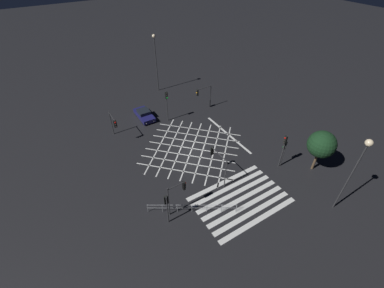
{
  "coord_description": "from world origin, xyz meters",
  "views": [
    {
      "loc": [
        -12.59,
        -20.62,
        20.48
      ],
      "look_at": [
        0.0,
        0.0,
        0.71
      ],
      "focal_mm": 24.0,
      "sensor_mm": 36.0,
      "label": 1
    }
  ],
  "objects_px": {
    "traffic_light_median_north": "(167,101)",
    "street_lamp_west": "(360,159)",
    "traffic_light_sw_main": "(178,192)",
    "traffic_light_se_main": "(284,145)",
    "traffic_light_sw_cross": "(166,204)",
    "traffic_light_se_cross": "(284,149)",
    "traffic_light_median_south": "(218,159)",
    "street_tree_near": "(322,144)",
    "traffic_light_ne_main": "(203,93)",
    "street_lamp_east": "(155,52)",
    "waiting_car": "(144,114)",
    "traffic_light_nw_cross": "(114,123)"
  },
  "relations": [
    {
      "from": "traffic_light_sw_cross",
      "to": "traffic_light_nw_cross",
      "type": "bearing_deg",
      "value": -0.03
    },
    {
      "from": "traffic_light_ne_main",
      "to": "traffic_light_se_cross",
      "type": "distance_m",
      "value": 14.79
    },
    {
      "from": "traffic_light_sw_cross",
      "to": "traffic_light_se_cross",
      "type": "height_order",
      "value": "traffic_light_sw_cross"
    },
    {
      "from": "traffic_light_se_cross",
      "to": "traffic_light_nw_cross",
      "type": "relative_size",
      "value": 0.96
    },
    {
      "from": "traffic_light_nw_cross",
      "to": "waiting_car",
      "type": "height_order",
      "value": "traffic_light_nw_cross"
    },
    {
      "from": "traffic_light_sw_cross",
      "to": "traffic_light_ne_main",
      "type": "bearing_deg",
      "value": -42.38
    },
    {
      "from": "traffic_light_nw_cross",
      "to": "traffic_light_sw_main",
      "type": "bearing_deg",
      "value": 5.93
    },
    {
      "from": "traffic_light_median_south",
      "to": "traffic_light_nw_cross",
      "type": "xyz_separation_m",
      "value": [
        -6.94,
        12.13,
        -0.12
      ]
    },
    {
      "from": "traffic_light_se_main",
      "to": "traffic_light_median_south",
      "type": "distance_m",
      "value": 7.4
    },
    {
      "from": "traffic_light_median_north",
      "to": "street_lamp_west",
      "type": "relative_size",
      "value": 0.54
    },
    {
      "from": "traffic_light_sw_cross",
      "to": "street_lamp_west",
      "type": "distance_m",
      "value": 16.42
    },
    {
      "from": "street_lamp_west",
      "to": "street_lamp_east",
      "type": "bearing_deg",
      "value": 97.35
    },
    {
      "from": "traffic_light_nw_cross",
      "to": "street_lamp_east",
      "type": "height_order",
      "value": "street_lamp_east"
    },
    {
      "from": "traffic_light_sw_cross",
      "to": "traffic_light_se_main",
      "type": "xyz_separation_m",
      "value": [
        13.99,
        -0.09,
        0.58
      ]
    },
    {
      "from": "traffic_light_ne_main",
      "to": "street_lamp_west",
      "type": "distance_m",
      "value": 21.97
    },
    {
      "from": "traffic_light_median_north",
      "to": "street_tree_near",
      "type": "relative_size",
      "value": 0.91
    },
    {
      "from": "traffic_light_ne_main",
      "to": "waiting_car",
      "type": "distance_m",
      "value": 9.0
    },
    {
      "from": "waiting_car",
      "to": "traffic_light_median_south",
      "type": "bearing_deg",
      "value": 7.46
    },
    {
      "from": "traffic_light_ne_main",
      "to": "waiting_car",
      "type": "relative_size",
      "value": 0.9
    },
    {
      "from": "traffic_light_sw_cross",
      "to": "traffic_light_median_south",
      "type": "distance_m",
      "value": 7.27
    },
    {
      "from": "traffic_light_median_north",
      "to": "street_tree_near",
      "type": "bearing_deg",
      "value": 29.01
    },
    {
      "from": "traffic_light_median_north",
      "to": "traffic_light_sw_cross",
      "type": "bearing_deg",
      "value": -27.34
    },
    {
      "from": "traffic_light_median_north",
      "to": "traffic_light_median_south",
      "type": "xyz_separation_m",
      "value": [
        -0.63,
        -12.53,
        -0.48
      ]
    },
    {
      "from": "traffic_light_sw_cross",
      "to": "traffic_light_se_main",
      "type": "height_order",
      "value": "traffic_light_se_main"
    },
    {
      "from": "traffic_light_se_cross",
      "to": "street_tree_near",
      "type": "distance_m",
      "value": 3.73
    },
    {
      "from": "traffic_light_sw_main",
      "to": "traffic_light_median_north",
      "type": "bearing_deg",
      "value": 66.43
    },
    {
      "from": "traffic_light_se_cross",
      "to": "street_tree_near",
      "type": "height_order",
      "value": "street_tree_near"
    },
    {
      "from": "traffic_light_se_cross",
      "to": "traffic_light_sw_cross",
      "type": "bearing_deg",
      "value": 89.81
    },
    {
      "from": "traffic_light_se_cross",
      "to": "traffic_light_median_south",
      "type": "bearing_deg",
      "value": 73.45
    },
    {
      "from": "street_lamp_west",
      "to": "street_tree_near",
      "type": "xyz_separation_m",
      "value": [
        2.63,
        4.58,
        -2.82
      ]
    },
    {
      "from": "traffic_light_ne_main",
      "to": "traffic_light_sw_cross",
      "type": "height_order",
      "value": "traffic_light_ne_main"
    },
    {
      "from": "traffic_light_sw_main",
      "to": "traffic_light_nw_cross",
      "type": "relative_size",
      "value": 1.04
    },
    {
      "from": "traffic_light_sw_main",
      "to": "traffic_light_median_south",
      "type": "relative_size",
      "value": 0.99
    },
    {
      "from": "traffic_light_se_main",
      "to": "street_lamp_east",
      "type": "xyz_separation_m",
      "value": [
        -3.57,
        23.82,
        3.39
      ]
    },
    {
      "from": "traffic_light_sw_main",
      "to": "street_tree_near",
      "type": "bearing_deg",
      "value": -10.61
    },
    {
      "from": "traffic_light_sw_cross",
      "to": "traffic_light_nw_cross",
      "type": "relative_size",
      "value": 0.99
    },
    {
      "from": "traffic_light_ne_main",
      "to": "traffic_light_se_main",
      "type": "height_order",
      "value": "traffic_light_se_main"
    },
    {
      "from": "traffic_light_se_cross",
      "to": "traffic_light_median_south",
      "type": "xyz_separation_m",
      "value": [
        -7.35,
        2.18,
        0.3
      ]
    },
    {
      "from": "traffic_light_sw_cross",
      "to": "street_lamp_west",
      "type": "bearing_deg",
      "value": -115.74
    },
    {
      "from": "traffic_light_median_north",
      "to": "street_lamp_east",
      "type": "distance_m",
      "value": 10.05
    },
    {
      "from": "traffic_light_se_cross",
      "to": "traffic_light_nw_cross",
      "type": "distance_m",
      "value": 20.22
    },
    {
      "from": "traffic_light_nw_cross",
      "to": "street_tree_near",
      "type": "relative_size",
      "value": 0.71
    },
    {
      "from": "traffic_light_sw_cross",
      "to": "traffic_light_nw_cross",
      "type": "distance_m",
      "value": 14.26
    },
    {
      "from": "traffic_light_median_north",
      "to": "street_lamp_west",
      "type": "bearing_deg",
      "value": 17.48
    },
    {
      "from": "traffic_light_sw_main",
      "to": "traffic_light_se_main",
      "type": "relative_size",
      "value": 0.85
    },
    {
      "from": "traffic_light_sw_main",
      "to": "waiting_car",
      "type": "height_order",
      "value": "traffic_light_sw_main"
    },
    {
      "from": "traffic_light_ne_main",
      "to": "traffic_light_se_cross",
      "type": "bearing_deg",
      "value": 93.37
    },
    {
      "from": "traffic_light_sw_cross",
      "to": "traffic_light_se_cross",
      "type": "relative_size",
      "value": 1.03
    },
    {
      "from": "traffic_light_se_cross",
      "to": "traffic_light_median_south",
      "type": "distance_m",
      "value": 7.67
    },
    {
      "from": "traffic_light_sw_cross",
      "to": "traffic_light_nw_cross",
      "type": "xyz_separation_m",
      "value": [
        0.01,
        14.26,
        0.09
      ]
    }
  ]
}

